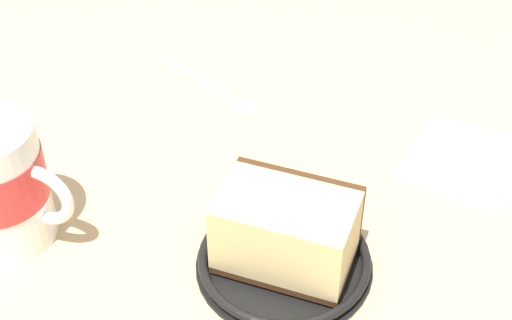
{
  "coord_description": "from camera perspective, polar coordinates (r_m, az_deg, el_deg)",
  "views": [
    {
      "loc": [
        -38.58,
        31.9,
        46.18
      ],
      "look_at": [
        -3.09,
        -3.18,
        3.0
      ],
      "focal_mm": 54.43,
      "sensor_mm": 36.0,
      "label": 1
    }
  ],
  "objects": [
    {
      "name": "teaspoon",
      "position": [
        0.78,
        -2.09,
        4.96
      ],
      "size": [
        13.52,
        2.03,
        0.8
      ],
      "color": "silver",
      "rests_on": "ground_plane"
    },
    {
      "name": "ground_plane",
      "position": [
        0.69,
        -3.68,
        -2.93
      ],
      "size": [
        119.05,
        119.05,
        3.28
      ],
      "primitive_type": "cube",
      "color": "tan"
    },
    {
      "name": "folded_napkin",
      "position": [
        0.73,
        15.22,
        0.07
      ],
      "size": [
        12.39,
        12.75,
        0.6
      ],
      "primitive_type": "cube",
      "rotation": [
        0.0,
        0.0,
        0.28
      ],
      "color": "white",
      "rests_on": "ground_plane"
    },
    {
      "name": "cake_slice",
      "position": [
        0.59,
        2.25,
        -5.18
      ],
      "size": [
        12.09,
        10.44,
        6.36
      ],
      "color": "#472814",
      "rests_on": "small_plate"
    },
    {
      "name": "small_plate",
      "position": [
        0.61,
        2.09,
        -7.41
      ],
      "size": [
        13.89,
        13.89,
        1.35
      ],
      "color": "black",
      "rests_on": "ground_plane"
    }
  ]
}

